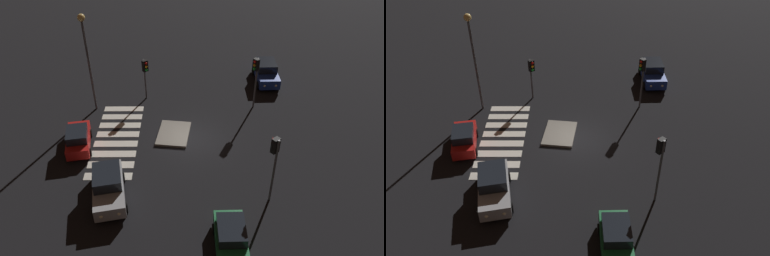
{
  "view_description": "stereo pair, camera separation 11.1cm",
  "coord_description": "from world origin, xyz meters",
  "views": [
    {
      "loc": [
        23.02,
        -0.14,
        18.08
      ],
      "look_at": [
        0.0,
        0.0,
        1.0
      ],
      "focal_mm": 36.72,
      "sensor_mm": 36.0,
      "label": 1
    },
    {
      "loc": [
        23.02,
        -0.03,
        18.08
      ],
      "look_at": [
        0.0,
        0.0,
        1.0
      ],
      "focal_mm": 36.72,
      "sensor_mm": 36.0,
      "label": 2
    }
  ],
  "objects": [
    {
      "name": "traffic_light_south",
      "position": [
        -5.61,
        -3.8,
        2.77
      ],
      "size": [
        0.53,
        0.54,
        3.65
      ],
      "rotation": [
        0.0,
        0.0,
        0.6
      ],
      "color": "#47474C",
      "rests_on": "ground"
    },
    {
      "name": "car_blue",
      "position": [
        -8.65,
        6.79,
        0.91
      ],
      "size": [
        4.31,
        2.1,
        1.85
      ],
      "rotation": [
        0.0,
        0.0,
        0.03
      ],
      "color": "#1E389E",
      "rests_on": "ground"
    },
    {
      "name": "car_silver",
      "position": [
        5.85,
        -5.17,
        0.93
      ],
      "size": [
        4.57,
        2.68,
        1.89
      ],
      "rotation": [
        0.0,
        0.0,
        0.2
      ],
      "color": "#9EA0A5",
      "rests_on": "ground"
    },
    {
      "name": "crosswalk_near",
      "position": [
        0.0,
        -5.6,
        0.01
      ],
      "size": [
        8.75,
        3.2,
        0.02
      ],
      "color": "silver",
      "rests_on": "ground"
    },
    {
      "name": "traffic_island",
      "position": [
        -0.52,
        -1.38,
        0.09
      ],
      "size": [
        3.31,
        2.65,
        0.18
      ],
      "color": "gray",
      "rests_on": "ground"
    },
    {
      "name": "traffic_light_north",
      "position": [
        6.03,
        4.67,
        3.55
      ],
      "size": [
        0.53,
        0.54,
        4.69
      ],
      "rotation": [
        0.0,
        0.0,
        -2.48
      ],
      "color": "#47474C",
      "rests_on": "ground"
    },
    {
      "name": "car_red",
      "position": [
        0.94,
        -8.15,
        0.79
      ],
      "size": [
        3.87,
        2.24,
        1.61
      ],
      "rotation": [
        0.0,
        0.0,
        3.32
      ],
      "color": "red",
      "rests_on": "ground"
    },
    {
      "name": "traffic_light_west",
      "position": [
        -4.22,
        5.02,
        3.37
      ],
      "size": [
        0.54,
        0.53,
        4.45
      ],
      "rotation": [
        0.0,
        0.0,
        -0.87
      ],
      "color": "#47474C",
      "rests_on": "ground"
    },
    {
      "name": "car_green",
      "position": [
        9.77,
        2.03,
        0.83
      ],
      "size": [
        3.92,
        1.9,
        1.69
      ],
      "rotation": [
        0.0,
        0.0,
        0.02
      ],
      "color": "#196B38",
      "rests_on": "ground"
    },
    {
      "name": "street_lamp",
      "position": [
        -4.11,
        -7.88,
        5.45
      ],
      "size": [
        0.56,
        0.56,
        8.05
      ],
      "color": "#47474C",
      "rests_on": "ground"
    },
    {
      "name": "ground_plane",
      "position": [
        0.0,
        0.0,
        0.0
      ],
      "size": [
        80.0,
        80.0,
        0.0
      ],
      "primitive_type": "plane",
      "color": "black"
    }
  ]
}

